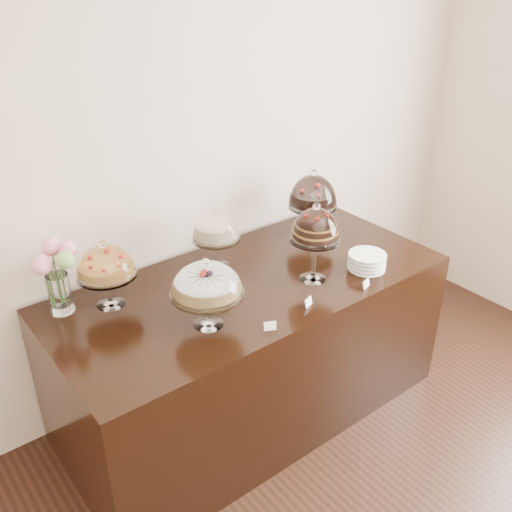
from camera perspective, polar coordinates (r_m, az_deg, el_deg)
wall_back at (r=3.17m, az=-10.18°, el=9.54°), size 5.00×0.04×3.00m
display_counter at (r=3.36m, az=-0.53°, el=-9.17°), size 2.20×1.00×0.90m
cake_stand_sugar_sponge at (r=2.66m, az=-4.96°, el=-2.66°), size 0.35×0.35×0.36m
cake_stand_choco_layer at (r=3.01m, az=5.97°, el=2.82°), size 0.27×0.27×0.45m
cake_stand_cheesecake at (r=3.17m, az=-4.05°, el=2.75°), size 0.27×0.27×0.37m
cake_stand_dark_choco at (r=3.53m, az=5.73°, el=6.20°), size 0.31×0.31×0.43m
cake_stand_fruit_tart at (r=2.90m, az=-14.81°, el=-0.77°), size 0.30×0.30×0.36m
flower_vase at (r=2.91m, az=-19.40°, el=-1.54°), size 0.23×0.23×0.38m
plate_stack at (r=3.27m, az=11.03°, el=-0.55°), size 0.21×0.21×0.09m
price_card_left at (r=2.72m, az=1.41°, el=-7.02°), size 0.06×0.04×0.04m
price_card_right at (r=3.11m, az=10.96°, el=-2.75°), size 0.06×0.03×0.04m
price_card_extra at (r=2.91m, az=5.26°, el=-4.61°), size 0.06×0.03×0.04m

